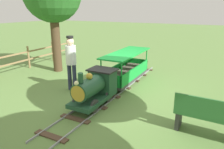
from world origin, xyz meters
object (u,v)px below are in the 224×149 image
at_px(passenger_car, 126,70).
at_px(conductor_person, 71,59).
at_px(locomotive, 95,87).
at_px(park_bench, 210,117).

height_order(passenger_car, conductor_person, conductor_person).
bearing_deg(passenger_car, locomotive, 90.00).
bearing_deg(locomotive, passenger_car, -90.00).
bearing_deg(conductor_person, park_bench, 168.69).
xyz_separation_m(passenger_car, park_bench, (-2.66, 2.14, -0.01)).
relative_size(conductor_person, park_bench, 1.23).
relative_size(passenger_car, conductor_person, 1.45).
height_order(passenger_car, park_bench, passenger_car).
distance_m(passenger_car, park_bench, 3.41).
bearing_deg(park_bench, locomotive, -4.50).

